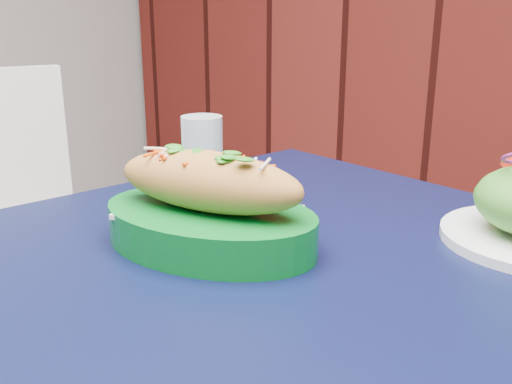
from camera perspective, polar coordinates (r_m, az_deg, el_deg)
The scene contains 3 objects.
cafe_table at distance 0.67m, azimuth 2.77°, elevation -14.23°, with size 0.94×0.94×0.75m.
banh_mi_basket at distance 0.66m, azimuth -4.71°, elevation -1.53°, with size 0.29×0.22×0.12m.
water_glass at distance 0.92m, azimuth -5.38°, elevation 4.27°, with size 0.07×0.07×0.11m, color silver.
Camera 1 is at (0.05, 0.79, 1.01)m, focal length 40.00 mm.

